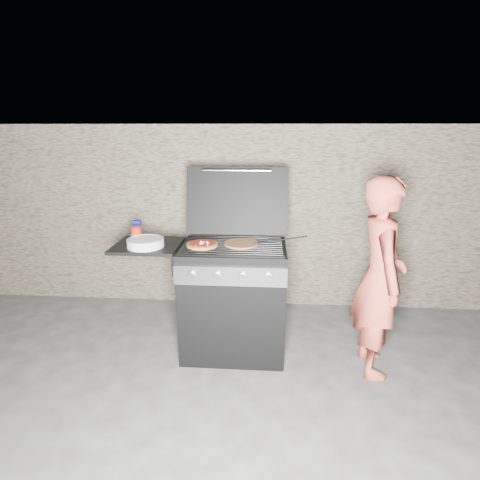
# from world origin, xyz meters

# --- Properties ---
(ground) EXTENTS (50.00, 50.00, 0.00)m
(ground) POSITION_xyz_m (0.00, 0.00, 0.00)
(ground) COLOR #393634
(stone_wall) EXTENTS (8.00, 0.35, 1.80)m
(stone_wall) POSITION_xyz_m (0.00, 1.05, 0.90)
(stone_wall) COLOR #796A59
(stone_wall) RESTS_ON ground
(gas_grill) EXTENTS (1.34, 0.79, 0.91)m
(gas_grill) POSITION_xyz_m (-0.25, 0.00, 0.46)
(gas_grill) COLOR black
(gas_grill) RESTS_ON ground
(pizza_topped) EXTENTS (0.29, 0.29, 0.03)m
(pizza_topped) POSITION_xyz_m (-0.23, -0.04, 0.92)
(pizza_topped) COLOR #E2BB73
(pizza_topped) RESTS_ON gas_grill
(pizza_plain) EXTENTS (0.28, 0.28, 0.01)m
(pizza_plain) POSITION_xyz_m (0.06, 0.01, 0.92)
(pizza_plain) COLOR tan
(pizza_plain) RESTS_ON gas_grill
(sauce_jar) EXTENTS (0.10, 0.10, 0.13)m
(sauce_jar) POSITION_xyz_m (-0.77, 0.04, 0.97)
(sauce_jar) COLOR maroon
(sauce_jar) RESTS_ON gas_grill
(blue_carton) EXTENTS (0.06, 0.04, 0.13)m
(blue_carton) POSITION_xyz_m (-0.82, 0.23, 0.97)
(blue_carton) COLOR #090D8B
(blue_carton) RESTS_ON gas_grill
(plate_stack) EXTENTS (0.33, 0.33, 0.06)m
(plate_stack) POSITION_xyz_m (-0.66, -0.07, 0.93)
(plate_stack) COLOR silver
(plate_stack) RESTS_ON gas_grill
(person) EXTENTS (0.36, 0.54, 1.47)m
(person) POSITION_xyz_m (1.07, -0.16, 0.73)
(person) COLOR #C74A3A
(person) RESTS_ON ground
(tongs) EXTENTS (0.41, 0.02, 0.08)m
(tongs) POSITION_xyz_m (0.35, 0.00, 0.95)
(tongs) COLOR black
(tongs) RESTS_ON gas_grill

